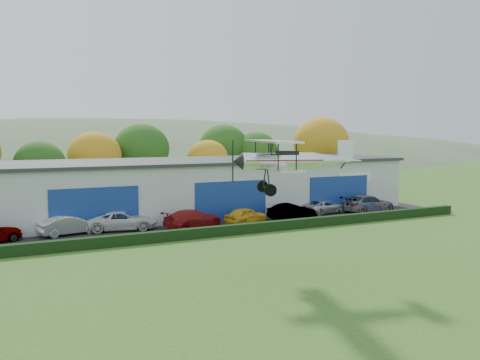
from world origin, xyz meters
name	(u,v)px	position (x,y,z in m)	size (l,w,h in m)	color
ground	(332,305)	(0.00, 0.00, 0.00)	(300.00, 300.00, 0.00)	#31621F
apron	(215,224)	(3.00, 21.00, 0.03)	(48.00, 9.00, 0.05)	black
hedge	(239,229)	(3.00, 16.20, 0.40)	(46.00, 0.60, 0.80)	black
hangar	(207,185)	(5.00, 27.98, 2.66)	(40.60, 12.60, 5.30)	#B2B7BC
tree_belt	(135,153)	(0.85, 40.62, 5.61)	(75.70, 13.22, 10.12)	#3D2614
distant_hills	(39,203)	(-4.38, 140.00, -13.05)	(430.00, 196.00, 56.00)	#4C6642
car_1	(70,225)	(-9.02, 21.63, 0.81)	(1.62, 4.63, 1.53)	silver
car_2	(122,221)	(-4.94, 21.70, 0.82)	(2.55, 5.54, 1.54)	silver
car_3	(193,219)	(0.63, 20.16, 0.80)	(2.11, 5.19, 1.51)	maroon
car_4	(246,215)	(5.48, 19.93, 0.75)	(1.65, 4.11, 1.40)	gold
car_5	(292,212)	(10.12, 19.86, 0.78)	(1.54, 4.42, 1.46)	gray
car_6	(325,207)	(14.90, 21.42, 0.71)	(2.20, 4.76, 1.32)	silver
car_7	(368,203)	(19.41, 20.33, 0.88)	(2.33, 5.72, 1.66)	gray
biplane	(288,159)	(0.66, 5.06, 6.49)	(6.97, 7.90, 2.95)	silver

